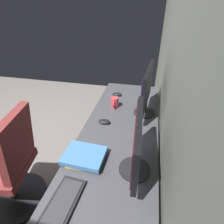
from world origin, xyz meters
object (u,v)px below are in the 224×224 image
coffee_mug (115,102)px  keyboard_main (57,213)px  monitor_primary (147,89)px  drawer_pedestal (122,161)px  office_chair (11,169)px  book_stack_near (84,156)px  mouse_spare (117,94)px  mouse_main (104,122)px  monitor_secondary (137,143)px

coffee_mug → keyboard_main: bearing=-3.6°
monitor_primary → coffee_mug: size_ratio=4.60×
drawer_pedestal → keyboard_main: bearing=-15.7°
monitor_primary → office_chair: 1.34m
office_chair → book_stack_near: bearing=89.3°
coffee_mug → office_chair: 1.08m
mouse_spare → book_stack_near: size_ratio=0.38×
keyboard_main → book_stack_near: 0.37m
monitor_primary → drawer_pedestal: bearing=-28.1°
keyboard_main → mouse_main: bearing=177.4°
drawer_pedestal → monitor_secondary: (0.40, 0.13, 0.61)m
monitor_primary → coffee_mug: monitor_primary is taller
mouse_spare → coffee_mug: coffee_mug is taller
mouse_main → keyboard_main: bearing=-2.6°
monitor_secondary → office_chair: (-0.02, -1.01, -0.50)m
drawer_pedestal → office_chair: 0.96m
keyboard_main → monitor_primary: bearing=160.7°
monitor_primary → mouse_spare: (-0.31, -0.32, -0.24)m
mouse_main → office_chair: 0.87m
monitor_secondary → coffee_mug: 0.81m
mouse_spare → keyboard_main: bearing=-2.0°
mouse_main → monitor_secondary: bearing=34.7°
monitor_secondary → office_chair: 1.13m
drawer_pedestal → office_chair: bearing=-66.5°
drawer_pedestal → coffee_mug: size_ratio=5.90×
book_stack_near → coffee_mug: (-0.73, 0.06, 0.02)m
keyboard_main → mouse_spare: (-1.35, 0.05, 0.01)m
drawer_pedestal → keyboard_main: (0.76, -0.21, 0.39)m
monitor_secondary → book_stack_near: 0.39m
drawer_pedestal → mouse_main: mouse_main is taller
monitor_primary → mouse_main: size_ratio=5.21×
office_chair → mouse_spare: bearing=143.8°
mouse_main → mouse_spare: 0.54m
mouse_main → book_stack_near: size_ratio=0.38×
monitor_secondary → book_stack_near: monitor_secondary is taller
drawer_pedestal → monitor_secondary: bearing=18.2°
mouse_spare → book_stack_near: 0.98m
mouse_spare → monitor_primary: bearing=46.3°
keyboard_main → mouse_spare: mouse_spare is taller
drawer_pedestal → monitor_secondary: 0.74m
keyboard_main → mouse_main: (-0.81, 0.04, 0.01)m
mouse_spare → office_chair: bearing=-36.2°
keyboard_main → book_stack_near: size_ratio=1.55×
monitor_secondary → mouse_spare: size_ratio=4.98×
monitor_primary → monitor_secondary: monitor_primary is taller
drawer_pedestal → monitor_primary: bearing=151.9°
drawer_pedestal → coffee_mug: coffee_mug is taller
monitor_primary → mouse_main: bearing=-53.9°
keyboard_main → mouse_spare: bearing=178.0°
drawer_pedestal → monitor_secondary: monitor_secondary is taller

